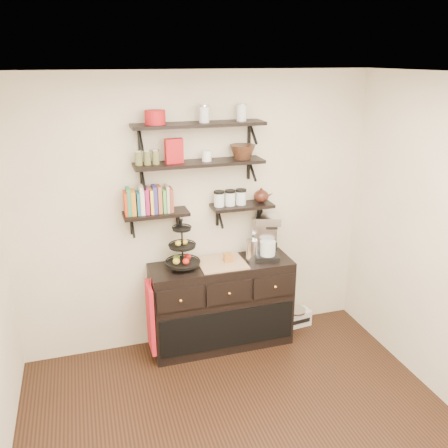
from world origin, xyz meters
TOP-DOWN VIEW (x-y plane):
  - ceiling at (0.00, 0.00)m, footprint 3.50×3.50m
  - back_wall at (0.00, 1.75)m, footprint 3.50×0.02m
  - shelf_top at (0.00, 1.62)m, footprint 1.20×0.27m
  - shelf_mid at (0.00, 1.62)m, footprint 1.20×0.27m
  - shelf_low_left at (-0.42, 1.63)m, footprint 0.60×0.25m
  - shelf_low_right at (0.42, 1.63)m, footprint 0.60×0.25m
  - cookbooks at (-0.47, 1.63)m, footprint 0.43×0.15m
  - glass_canisters at (0.30, 1.63)m, footprint 0.32×0.10m
  - sideboard at (0.18, 1.51)m, footprint 1.40×0.50m
  - fruit_stand at (-0.20, 1.52)m, footprint 0.32×0.32m
  - candle at (0.24, 1.51)m, footprint 0.08×0.08m
  - coffee_maker at (0.65, 1.55)m, footprint 0.30×0.30m
  - thermal_carafe at (0.48, 1.49)m, footprint 0.11×0.11m
  - apron at (-0.55, 1.41)m, footprint 0.04×0.29m
  - radio at (1.06, 1.61)m, footprint 0.34×0.24m
  - recipe_box at (-0.23, 1.61)m, footprint 0.17×0.08m
  - walnut_bowl at (0.41, 1.61)m, footprint 0.24×0.24m
  - ramekins at (0.07, 1.61)m, footprint 0.09×0.09m
  - teapot at (0.62, 1.63)m, footprint 0.23×0.19m
  - red_pot at (-0.39, 1.61)m, footprint 0.18×0.18m

SIDE VIEW (x-z plane):
  - radio at x=1.06m, z-range 0.00..0.19m
  - sideboard at x=0.18m, z-range -0.01..0.91m
  - apron at x=-0.55m, z-range 0.14..0.82m
  - candle at x=0.24m, z-range 0.92..1.00m
  - thermal_carafe at x=0.48m, z-range 0.90..1.12m
  - fruit_stand at x=-0.20m, z-range 0.83..1.30m
  - coffee_maker at x=0.65m, z-range 0.89..1.34m
  - back_wall at x=0.00m, z-range 0.00..2.70m
  - shelf_low_left at x=-0.42m, z-range 1.31..1.54m
  - shelf_low_right at x=0.42m, z-range 1.31..1.54m
  - glass_canisters at x=0.30m, z-range 1.45..1.58m
  - teapot at x=0.62m, z-range 1.45..1.60m
  - cookbooks at x=-0.47m, z-range 1.44..1.70m
  - shelf_mid at x=0.00m, z-range 1.77..2.00m
  - ramekins at x=0.07m, z-range 1.90..2.00m
  - walnut_bowl at x=0.41m, z-range 1.90..2.03m
  - recipe_box at x=-0.23m, z-range 1.90..2.12m
  - shelf_top at x=0.00m, z-range 2.12..2.35m
  - red_pot at x=-0.39m, z-range 2.25..2.37m
  - ceiling at x=0.00m, z-range 2.69..2.71m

